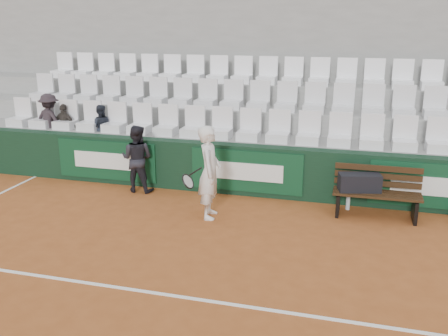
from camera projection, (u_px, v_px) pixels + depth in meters
ground at (194, 299)px, 6.25m from camera, size 80.00×80.00×0.00m
court_baseline at (194, 299)px, 6.25m from camera, size 18.00×0.06×0.01m
back_barrier at (261, 171)px, 9.78m from camera, size 18.00×0.34×1.00m
grandstand_tier_front at (264, 162)px, 10.38m from camera, size 18.00×0.95×1.00m
grandstand_tier_mid at (272, 141)px, 11.19m from camera, size 18.00×0.95×1.45m
grandstand_tier_back at (279, 123)px, 12.01m from camera, size 18.00×0.95×1.90m
grandstand_rear_wall at (285, 68)px, 12.22m from camera, size 18.00×0.30×4.40m
seat_row_front at (263, 125)px, 9.98m from camera, size 11.90×0.44×0.63m
seat_row_mid at (272, 96)px, 10.73m from camera, size 11.90×0.44×0.63m
seat_row_back at (280, 71)px, 11.48m from camera, size 11.90×0.44×0.63m
bench_left at (376, 205)px, 8.77m from camera, size 1.50×0.56×0.45m
sports_bag_left at (360, 182)px, 8.77m from camera, size 0.77×0.47×0.31m
water_bottle_near at (348, 202)px, 9.14m from camera, size 0.08×0.08×0.28m
tennis_player at (209, 172)px, 8.62m from camera, size 0.74×0.66×1.64m
ball_kid at (137, 159)px, 9.97m from camera, size 0.67×0.52×1.36m
spectator_a at (48, 101)px, 11.18m from camera, size 0.86×0.61×1.21m
spectator_b at (63, 106)px, 11.12m from camera, size 0.61×0.31×0.99m
spectator_c at (99, 107)px, 10.89m from camera, size 0.60×0.53×1.01m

